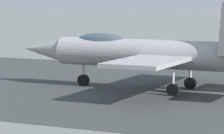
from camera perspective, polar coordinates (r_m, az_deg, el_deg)
name	(u,v)px	position (r m, az deg, el deg)	size (l,w,h in m)	color
ground_plane	(210,93)	(41.50, 8.30, -2.20)	(400.00, 400.00, 0.00)	slate
runway_strip	(210,93)	(41.50, 8.32, -2.19)	(240.00, 26.00, 0.02)	#373B3A
fighter_jet	(155,53)	(41.85, 3.68, 1.20)	(17.48, 13.33, 5.57)	#A2A2A2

